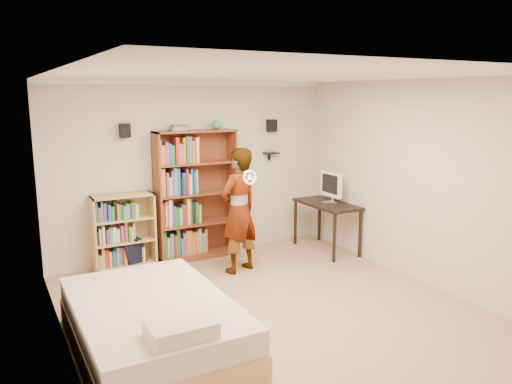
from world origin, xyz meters
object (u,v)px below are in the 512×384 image
Objects in this scene: tall_bookshelf at (196,195)px; computer_desk at (326,227)px; person at (239,211)px; low_bookshelf at (124,232)px; daybed at (152,319)px.

computer_desk is (1.97, -0.68, -0.59)m from tall_bookshelf.
low_bookshelf is at bearing -51.01° from person.
daybed is (-0.36, -2.52, -0.22)m from low_bookshelf.
low_bookshelf is at bearing 179.12° from tall_bookshelf.
low_bookshelf reaches higher than daybed.
person is at bearing -71.54° from tall_bookshelf.
computer_desk is 1.76m from person.
person is at bearing -173.40° from computer_desk.
person is at bearing -32.18° from low_bookshelf.
person reaches higher than computer_desk.
computer_desk is 0.65× the size of person.
person is (1.77, 1.63, 0.57)m from daybed.
tall_bookshelf is 2.17m from computer_desk.
person is (0.29, -0.87, -0.10)m from tall_bookshelf.
low_bookshelf is at bearing 167.34° from computer_desk.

